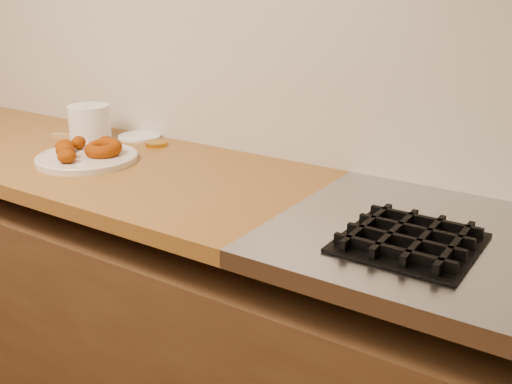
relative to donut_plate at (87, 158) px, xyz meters
The scene contains 10 objects.
base_cabinet 0.55m from the donut_plate, 13.18° to the left, with size 3.60×0.60×0.77m, color #51361F.
butcher_block 0.47m from the donut_plate, behind, with size 2.30×0.62×0.04m, color #915C30.
backsplash 0.48m from the donut_plate, 62.27° to the left, with size 3.60×0.02×0.60m, color #BCB7AB.
donut_plate is the anchor object (origin of this frame).
ring_donut 0.06m from the donut_plate, 44.95° to the left, with size 0.11×0.11×0.04m, color #803002.
fried_dough_chunks 0.04m from the donut_plate, 166.13° to the right, with size 0.16×0.22×0.04m.
plastic_tub 0.26m from the donut_plate, 135.69° to the left, with size 0.13×0.13×0.11m, color white.
tub_lid 0.29m from the donut_plate, 102.40° to the left, with size 0.14×0.14×0.01m, color white.
brass_jar_lid 0.24m from the donut_plate, 77.62° to the left, with size 0.07×0.07×0.01m, color #BB831D.
wooden_utensil 0.27m from the donut_plate, 144.05° to the left, with size 0.18×0.02×0.01m, color #A4824F.
Camera 1 is at (1.15, 0.53, 1.40)m, focal length 42.00 mm.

